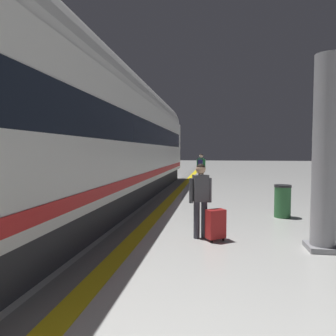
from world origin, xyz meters
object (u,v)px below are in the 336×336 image
Objects in this scene: passenger_mid at (201,166)px; duffel_bag_mid at (206,181)px; high_speed_train at (18,117)px; platform_pillar at (325,158)px; suitcase_near at (216,224)px; passenger_near at (201,195)px; waste_bin at (283,201)px.

passenger_mid is 3.85× the size of duffel_bag_mid.
high_speed_train is 8.71× the size of platform_pillar.
suitcase_near reaches higher than duffel_bag_mid.
passenger_near is 10.96m from duffel_bag_mid.
passenger_mid is at bearing 161.92° from duffel_bag_mid.
high_speed_train reaches higher than passenger_mid.
passenger_near is 0.67m from suitcase_near.
waste_bin is at bearing 30.92° from high_speed_train.
high_speed_train is at bearing -103.86° from passenger_mid.
high_speed_train is at bearing -163.66° from passenger_near.
suitcase_near is 1.48× the size of duffel_bag_mid.
waste_bin is (2.34, -8.57, 0.30)m from duffel_bag_mid.
high_speed_train is 3.95m from passenger_near.
duffel_bag_mid is at bearing 90.90° from passenger_near.
passenger_mid is at bearing 94.16° from suitcase_near.
high_speed_train reaches higher than waste_bin.
passenger_mid reaches higher than passenger_near.
passenger_mid reaches higher than duffel_bag_mid.
high_speed_train reaches higher than platform_pillar.
duffel_bag_mid is at bearing 102.23° from platform_pillar.
duffel_bag_mid is (3.30, 11.94, -2.35)m from high_speed_train.
platform_pillar is (1.97, -0.28, 1.37)m from suitcase_near.
duffel_bag_mid is (-0.49, 11.09, -0.20)m from suitcase_near.
passenger_mid is 1.86× the size of waste_bin.
passenger_mid is (2.97, 12.05, -1.50)m from high_speed_train.
duffel_bag_mid is (-0.17, 10.93, -0.77)m from passenger_near.
suitcase_near is at bearing 12.76° from high_speed_train.
high_speed_train is 12.50m from passenger_mid.
passenger_near reaches higher than suitcase_near.
duffel_bag_mid is at bearing 105.29° from waste_bin.
passenger_mid is at bearing 76.14° from high_speed_train.
platform_pillar is at bearing -87.50° from waste_bin.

